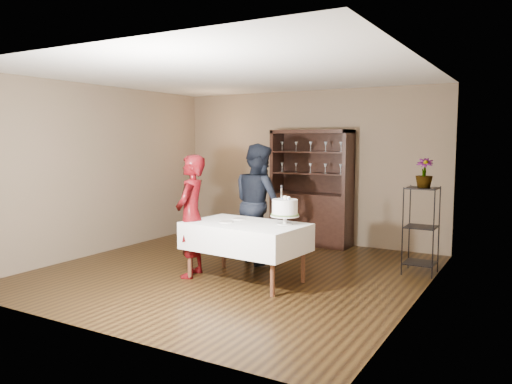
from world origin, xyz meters
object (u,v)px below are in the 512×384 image
man (259,203)px  potted_plant (424,173)px  cake_table (246,237)px  cake (285,209)px  plant_etagere (421,227)px  woman (191,216)px  china_hutch (311,207)px

man → potted_plant: 2.38m
cake_table → cake: (0.49, 0.16, 0.38)m
cake_table → man: (-0.35, 0.98, 0.31)m
plant_etagere → cake: 1.96m
plant_etagere → cake_table: plant_etagere is taller
cake_table → woman: (-0.75, -0.17, 0.24)m
cake_table → potted_plant: potted_plant is taller
plant_etagere → man: man is taller
china_hutch → man: 1.59m
potted_plant → woman: bearing=-148.7°
china_hutch → plant_etagere: 2.33m
plant_etagere → cake_table: bearing=-141.8°
cake → potted_plant: bearing=42.0°
cake_table → potted_plant: (1.92, 1.45, 0.81)m
plant_etagere → potted_plant: 0.74m
china_hutch → woman: bearing=-101.7°
woman → plant_etagere: bearing=106.3°
woman → china_hutch: bearing=152.5°
cake_table → cake: 0.64m
man → cake: size_ratio=3.54×
woman → potted_plant: (2.67, 1.62, 0.57)m
cake → man: bearing=135.8°
china_hutch → man: china_hutch is taller
plant_etagere → man: bearing=-167.2°
woman → man: man is taller
cake_table → man: bearing=109.9°
china_hutch → cake: size_ratio=3.98×
plant_etagere → potted_plant: potted_plant is taller
woman → potted_plant: size_ratio=4.09×
cake → woman: bearing=-165.0°
china_hutch → potted_plant: bearing=-27.4°
plant_etagere → man: 2.32m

